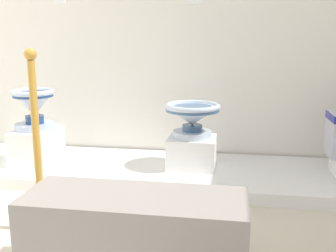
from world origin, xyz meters
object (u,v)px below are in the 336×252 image
object	(u,v)px
plinth_block_tall_cobalt	(37,146)
antique_toilet_tall_cobalt	(34,105)
antique_toilet_squat_floral	(192,115)
museum_bench	(135,239)
stanchion_post_near_left	(39,174)
plinth_block_squat_floral	(192,152)

from	to	relation	value
plinth_block_tall_cobalt	antique_toilet_tall_cobalt	bearing A→B (deg)	-90.00
antique_toilet_squat_floral	museum_bench	bearing A→B (deg)	-94.26
stanchion_post_near_left	museum_bench	size ratio (longest dim) A/B	1.05
plinth_block_squat_floral	plinth_block_tall_cobalt	bearing A→B (deg)	-175.57
museum_bench	plinth_block_squat_floral	bearing A→B (deg)	85.74
plinth_block_tall_cobalt	plinth_block_squat_floral	bearing A→B (deg)	4.43
antique_toilet_squat_floral	antique_toilet_tall_cobalt	bearing A→B (deg)	-175.57
antique_toilet_tall_cobalt	museum_bench	bearing A→B (deg)	-49.17
antique_toilet_tall_cobalt	museum_bench	world-z (taller)	antique_toilet_tall_cobalt
plinth_block_tall_cobalt	antique_toilet_squat_floral	world-z (taller)	antique_toilet_squat_floral
plinth_block_tall_cobalt	stanchion_post_near_left	size ratio (longest dim) A/B	0.40
plinth_block_squat_floral	museum_bench	size ratio (longest dim) A/B	0.37
plinth_block_squat_floral	antique_toilet_squat_floral	bearing A→B (deg)	0.00
plinth_block_tall_cobalt	plinth_block_squat_floral	xyz separation A→B (m)	(1.21, 0.09, -0.02)
plinth_block_squat_floral	museum_bench	bearing A→B (deg)	-94.26
antique_toilet_tall_cobalt	antique_toilet_squat_floral	world-z (taller)	antique_toilet_tall_cobalt
antique_toilet_squat_floral	plinth_block_tall_cobalt	bearing A→B (deg)	-175.57
antique_toilet_tall_cobalt	plinth_block_squat_floral	world-z (taller)	antique_toilet_tall_cobalt
antique_toilet_tall_cobalt	stanchion_post_near_left	size ratio (longest dim) A/B	0.32
plinth_block_tall_cobalt	stanchion_post_near_left	bearing A→B (deg)	-62.04
antique_toilet_squat_floral	plinth_block_squat_floral	bearing A→B (deg)	0.00
antique_toilet_tall_cobalt	plinth_block_squat_floral	distance (m)	1.26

